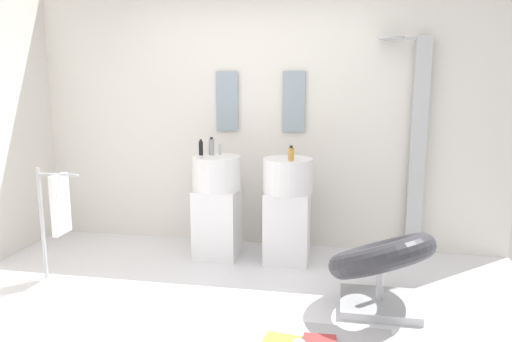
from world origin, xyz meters
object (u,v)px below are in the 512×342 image
shower_column (416,144)px  towel_rack (57,207)px  lounge_chair (381,262)px  pedestal_sink_right (287,207)px  pedestal_sink_left (217,204)px  soap_bottle_amber (291,154)px  soap_bottle_black (201,148)px  soap_bottle_grey (212,147)px

shower_column → towel_rack: shower_column is taller
lounge_chair → pedestal_sink_right: bearing=133.4°
pedestal_sink_left → pedestal_sink_right: bearing=0.0°
pedestal_sink_left → shower_column: shower_column is taller
pedestal_sink_left → soap_bottle_amber: soap_bottle_amber is taller
soap_bottle_amber → soap_bottle_black: bearing=168.5°
pedestal_sink_right → lounge_chair: pedestal_sink_right is taller
pedestal_sink_right → lounge_chair: 1.14m
soap_bottle_amber → soap_bottle_grey: bearing=163.9°
shower_column → soap_bottle_grey: bearing=-171.5°
lounge_chair → soap_bottle_black: 1.95m
pedestal_sink_right → lounge_chair: size_ratio=0.97×
soap_bottle_black → shower_column: bearing=9.5°
soap_bottle_grey → soap_bottle_black: soap_bottle_grey is taller
soap_bottle_grey → soap_bottle_black: size_ratio=1.11×
pedestal_sink_right → lounge_chair: (0.78, -0.82, -0.16)m
pedestal_sink_right → soap_bottle_amber: size_ratio=8.12×
lounge_chair → towel_rack: towel_rack is taller
pedestal_sink_right → shower_column: shower_column is taller
shower_column → soap_bottle_amber: shower_column is taller
pedestal_sink_right → towel_rack: 1.98m
soap_bottle_grey → soap_bottle_amber: 0.81m
shower_column → soap_bottle_amber: bearing=-155.5°
soap_bottle_grey → pedestal_sink_right: bearing=-7.5°
soap_bottle_grey → soap_bottle_amber: soap_bottle_grey is taller
soap_bottle_amber → pedestal_sink_left: bearing=169.7°
pedestal_sink_left → soap_bottle_black: soap_bottle_black is taller
towel_rack → soap_bottle_grey: size_ratio=5.69×
pedestal_sink_left → soap_bottle_amber: 0.88m
pedestal_sink_left → pedestal_sink_right: size_ratio=1.00×
lounge_chair → towel_rack: bearing=178.9°
soap_bottle_amber → towel_rack: bearing=-160.9°
towel_rack → soap_bottle_grey: soap_bottle_grey is taller
pedestal_sink_right → soap_bottle_grey: size_ratio=6.39×
shower_column → soap_bottle_grey: size_ratio=12.28×
pedestal_sink_left → soap_bottle_grey: bearing=126.6°
towel_rack → soap_bottle_black: 1.34m
shower_column → towel_rack: 3.22m
shower_column → lounge_chair: 1.46m
shower_column → soap_bottle_amber: 1.23m
pedestal_sink_right → soap_bottle_black: (-0.83, 0.05, 0.52)m
lounge_chair → soap_bottle_grey: size_ratio=6.61×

